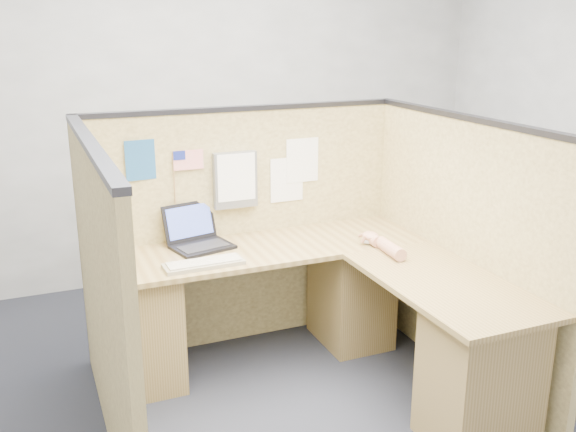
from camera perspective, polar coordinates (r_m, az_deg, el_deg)
name	(u,v)px	position (r m, az deg, el deg)	size (l,w,h in m)	color
floor	(310,413)	(3.60, 1.93, -17.13)	(5.00, 5.00, 0.00)	black
wall_back	(193,105)	(5.16, -8.48, 9.75)	(5.00, 5.00, 0.00)	gray
cubicle_partitions	(279,254)	(3.60, -0.77, -3.37)	(2.06, 1.83, 1.53)	olive
l_desk	(319,319)	(3.70, 2.76, -9.16)	(1.95, 1.75, 0.73)	brown
laptop	(199,236)	(3.87, -7.90, -1.74)	(0.38, 0.39, 0.24)	black
keyboard	(204,264)	(3.55, -7.50, -4.22)	(0.44, 0.16, 0.03)	gray
mouse	(370,240)	(3.90, 7.31, -2.15)	(0.11, 0.07, 0.05)	#BABABE
hand_forearm	(384,245)	(3.79, 8.53, -2.54)	(0.11, 0.40, 0.08)	tan
blue_poster	(140,160)	(3.81, -12.99, 4.86)	(0.18, 0.00, 0.24)	navy
american_flag	(185,162)	(3.85, -9.13, 4.78)	(0.18, 0.01, 0.32)	olive
file_holder	(235,180)	(3.95, -4.70, 3.23)	(0.27, 0.05, 0.35)	slate
paper_left	(302,160)	(4.12, 1.29, 4.97)	(0.22, 0.00, 0.28)	white
paper_right	(287,180)	(4.10, -0.11, 3.25)	(0.22, 0.00, 0.28)	white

